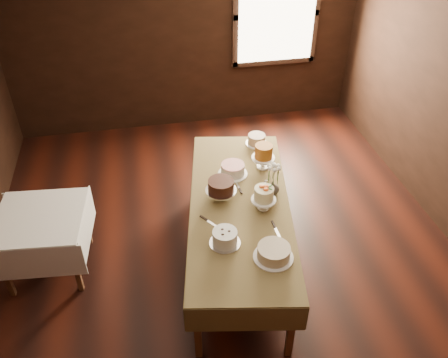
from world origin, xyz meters
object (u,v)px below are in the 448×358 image
cake_chocolate (221,190)px  cake_server_d (264,184)px  display_table (240,208)px  side_table (40,223)px  flower_vase (272,188)px  cake_cream (274,253)px  cake_swirl (225,238)px  cake_server_c (237,184)px  cake_caramel (263,158)px  cake_speckled (257,140)px  cake_server_e (213,224)px  cake_lattice (233,170)px  cake_server_b (278,233)px  cake_flowers (264,199)px

cake_chocolate → cake_server_d: cake_chocolate is taller
display_table → side_table: bearing=172.6°
display_table → flower_vase: 0.38m
display_table → cake_cream: cake_cream is taller
cake_swirl → cake_server_c: 0.86m
cake_swirl → cake_caramel: bearing=59.2°
cake_caramel → flower_vase: 0.46m
cake_speckled → cake_server_e: bearing=-120.5°
side_table → cake_chocolate: 1.79m
side_table → cake_caramel: cake_caramel is taller
cake_server_c → cake_server_d: (0.27, -0.05, 0.00)m
cake_swirl → cake_server_c: cake_swirl is taller
cake_caramel → side_table: bearing=-172.6°
side_table → cake_server_c: (1.97, 0.05, 0.14)m
cake_chocolate → cake_server_e: bearing=-112.2°
cake_swirl → cake_lattice: bearing=74.1°
cake_lattice → cake_server_d: (0.28, -0.23, -0.05)m
cake_cream → flower_vase: bearing=74.7°
display_table → cake_server_b: 0.54m
cake_chocolate → cake_cream: 0.92m
cake_server_d → cake_server_e: size_ratio=1.00×
cake_cream → cake_caramel: bearing=78.8°
cake_lattice → flower_vase: bearing=-51.2°
side_table → cake_server_e: size_ratio=3.82×
cake_speckled → cake_server_c: bearing=-118.6°
cake_chocolate → cake_swirl: (-0.09, -0.63, -0.03)m
display_table → flower_vase: flower_vase is taller
cake_lattice → cake_caramel: 0.36m
cake_caramel → cake_server_c: cake_caramel is taller
cake_chocolate → cake_server_b: bearing=-55.6°
cake_speckled → cake_server_e: (-0.74, -1.25, -0.05)m
cake_chocolate → cake_flowers: cake_flowers is taller
flower_vase → cake_server_c: bearing=145.0°
side_table → cake_server_b: cake_server_b is taller
cake_chocolate → cake_server_b: size_ratio=1.28×
cake_caramel → cake_flowers: size_ratio=1.12×
cake_lattice → cake_chocolate: cake_chocolate is taller
cake_swirl → cake_server_d: bearing=53.6°
cake_caramel → flower_vase: size_ratio=2.00×
display_table → cake_swirl: bearing=-116.2°
side_table → flower_vase: flower_vase is taller
display_table → cake_speckled: cake_speckled is taller
cake_server_b → flower_vase: (0.11, 0.56, 0.07)m
cake_chocolate → cake_flowers: size_ratio=1.19×
cake_chocolate → cake_server_c: cake_chocolate is taller
cake_flowers → flower_vase: size_ratio=1.79×
display_table → flower_vase: size_ratio=17.96×
side_table → cake_lattice: size_ratio=2.70×
display_table → cake_server_c: 0.31m
cake_lattice → cake_flowers: size_ratio=1.32×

